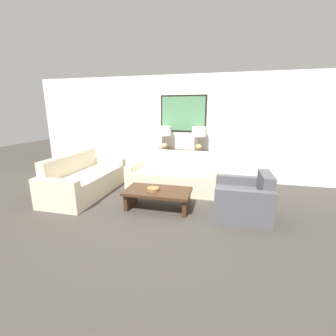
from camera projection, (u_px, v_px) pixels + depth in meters
name	position (u px, v px, depth m)	size (l,w,h in m)	color
ground_plane	(159.00, 214.00, 3.95)	(20.00, 20.00, 0.00)	#3D3833
back_wall	(183.00, 128.00, 5.85)	(8.25, 0.12, 2.65)	silver
console_table	(181.00, 166.00, 5.82)	(1.39, 0.40, 0.78)	#332319
table_lamp_left	(164.00, 133.00, 5.72)	(0.36, 0.36, 0.61)	tan
table_lamp_right	(199.00, 134.00, 5.52)	(0.36, 0.36, 0.61)	tan
couch_by_back_wall	(175.00, 177.00, 5.16)	(2.07, 0.92, 0.85)	beige
couch_by_side	(85.00, 180.00, 4.92)	(0.92, 2.07, 0.85)	beige
coffee_table	(158.00, 195.00, 4.12)	(1.20, 0.66, 0.36)	#3D2616
decorative_bowl	(153.00, 189.00, 4.05)	(0.22, 0.22, 0.06)	olive
armchair_near_back_wall	(243.00, 200.00, 3.83)	(0.89, 0.93, 0.78)	#4C4C51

